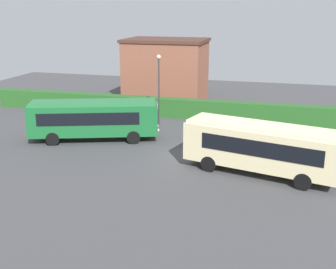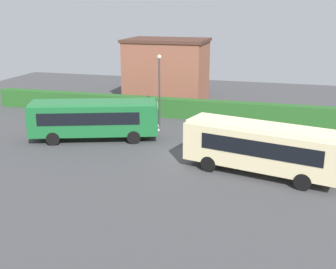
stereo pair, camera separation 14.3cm
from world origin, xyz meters
name	(u,v)px [view 1 (the left image)]	position (x,y,z in m)	size (l,w,h in m)	color
ground_plane	(188,157)	(0.00, 0.00, 0.00)	(64.00, 64.00, 0.00)	#424244
bus_green	(94,118)	(-7.78, 1.87, 1.77)	(9.83, 5.43, 3.05)	#19602D
bus_cream	(261,146)	(4.91, -1.82, 1.80)	(9.64, 4.69, 3.12)	beige
person_left	(273,149)	(5.55, 0.66, 0.89)	(0.46, 0.39, 1.69)	#334C8C
person_center	(307,157)	(7.71, -0.65, 0.97)	(0.38, 0.53, 1.84)	silver
hedge_row	(215,110)	(0.00, 10.56, 0.86)	(44.00, 1.14, 1.73)	#265B23
depot_building	(166,71)	(-6.39, 16.96, 3.32)	(8.41, 6.00, 6.62)	brown
lamppost	(159,83)	(-4.26, 7.29, 3.74)	(0.36, 0.36, 6.05)	#38383D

